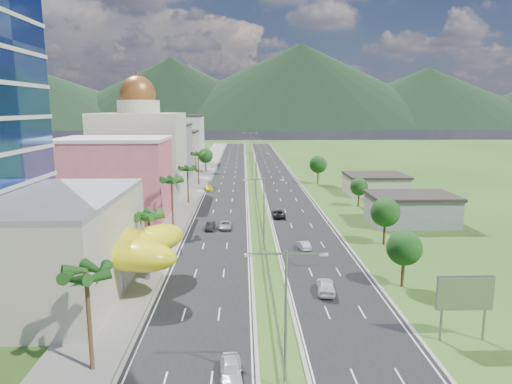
{
  "coord_description": "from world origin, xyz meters",
  "views": [
    {
      "loc": [
        -3.1,
        -56.44,
        21.12
      ],
      "look_at": [
        -0.89,
        20.26,
        7.0
      ],
      "focal_mm": 32.0,
      "sensor_mm": 36.0,
      "label": 1
    }
  ],
  "objects": [
    {
      "name": "car_silver_mid_left",
      "position": [
        -6.3,
        22.34,
        0.68
      ],
      "size": [
        2.21,
        4.67,
        1.29
      ],
      "primitive_type": "imported",
      "rotation": [
        0.0,
        0.0,
        -0.02
      ],
      "color": "#A0A2A7",
      "rests_on": "road_left"
    },
    {
      "name": "palm_tree_c",
      "position": [
        -15.5,
        22.0,
        8.5
      ],
      "size": [
        3.6,
        3.6,
        9.6
      ],
      "color": "#47301C",
      "rests_on": "ground"
    },
    {
      "name": "streetlight_median_b",
      "position": [
        0.0,
        10.0,
        6.75
      ],
      "size": [
        6.04,
        0.25,
        11.0
      ],
      "color": "gray",
      "rests_on": "ground"
    },
    {
      "name": "car_yellow_far_left",
      "position": [
        -11.95,
        60.41,
        0.77
      ],
      "size": [
        2.76,
        5.28,
        1.46
      ],
      "primitive_type": "imported",
      "rotation": [
        0.0,
        0.0,
        0.15
      ],
      "color": "gold",
      "rests_on": "road_left"
    },
    {
      "name": "pink_shophouse",
      "position": [
        -28.0,
        32.0,
        7.5
      ],
      "size": [
        20.0,
        15.0,
        15.0
      ],
      "primitive_type": "cube",
      "color": "#CF5568",
      "rests_on": "ground"
    },
    {
      "name": "leafy_tree_rc",
      "position": [
        22.0,
        40.0,
        4.37
      ],
      "size": [
        3.85,
        3.85,
        6.33
      ],
      "color": "#47301C",
      "rests_on": "ground"
    },
    {
      "name": "car_dark_far_right",
      "position": [
        3.8,
        30.66,
        0.74
      ],
      "size": [
        2.56,
        5.16,
        1.4
      ],
      "primitive_type": "imported",
      "rotation": [
        0.0,
        0.0,
        3.19
      ],
      "color": "black",
      "rests_on": "road_right"
    },
    {
      "name": "midrise_grey",
      "position": [
        -27.0,
        80.0,
        8.0
      ],
      "size": [
        16.0,
        15.0,
        16.0
      ],
      "primitive_type": "cube",
      "color": "gray",
      "rests_on": "ground"
    },
    {
      "name": "domed_building",
      "position": [
        -28.0,
        55.0,
        11.35
      ],
      "size": [
        20.0,
        20.0,
        28.7
      ],
      "color": "beige",
      "rests_on": "ground"
    },
    {
      "name": "car_dark_left",
      "position": [
        -8.94,
        21.62,
        0.7
      ],
      "size": [
        1.68,
        4.08,
        1.31
      ],
      "primitive_type": "imported",
      "rotation": [
        0.0,
        0.0,
        -0.07
      ],
      "color": "black",
      "rests_on": "road_left"
    },
    {
      "name": "leafy_tree_rd",
      "position": [
        18.0,
        70.0,
        5.58
      ],
      "size": [
        4.9,
        4.9,
        8.05
      ],
      "color": "#47301C",
      "rests_on": "ground"
    },
    {
      "name": "mountain_ridge",
      "position": [
        60.0,
        450.0,
        0.0
      ],
      "size": [
        860.0,
        140.0,
        90.0
      ],
      "primitive_type": null,
      "color": "black",
      "rests_on": "ground"
    },
    {
      "name": "streetlight_median_a",
      "position": [
        0.0,
        -25.0,
        6.75
      ],
      "size": [
        6.04,
        0.25,
        11.0
      ],
      "color": "gray",
      "rests_on": "ground"
    },
    {
      "name": "median_guardrail",
      "position": [
        0.0,
        71.99,
        0.62
      ],
      "size": [
        0.1,
        216.06,
        0.76
      ],
      "color": "gray",
      "rests_on": "ground"
    },
    {
      "name": "ground",
      "position": [
        0.0,
        0.0,
        0.0
      ],
      "size": [
        500.0,
        500.0,
        0.0
      ],
      "primitive_type": "plane",
      "color": "#2D5119",
      "rests_on": "ground"
    },
    {
      "name": "streetlight_median_e",
      "position": [
        0.0,
        140.0,
        6.75
      ],
      "size": [
        6.04,
        0.25,
        11.0
      ],
      "color": "gray",
      "rests_on": "ground"
    },
    {
      "name": "palm_tree_d",
      "position": [
        -15.5,
        45.0,
        7.54
      ],
      "size": [
        3.6,
        3.6,
        8.6
      ],
      "color": "#47301C",
      "rests_on": "ground"
    },
    {
      "name": "sidewalk_left",
      "position": [
        -17.0,
        90.0,
        0.06
      ],
      "size": [
        7.0,
        260.0,
        0.12
      ],
      "primitive_type": "cube",
      "color": "gray",
      "rests_on": "ground"
    },
    {
      "name": "palm_tree_a",
      "position": [
        -15.5,
        -22.0,
        8.02
      ],
      "size": [
        3.6,
        3.6,
        9.1
      ],
      "color": "#47301C",
      "rests_on": "ground"
    },
    {
      "name": "streetlight_median_c",
      "position": [
        0.0,
        50.0,
        6.75
      ],
      "size": [
        6.04,
        0.25,
        11.0
      ],
      "color": "gray",
      "rests_on": "ground"
    },
    {
      "name": "shed_near",
      "position": [
        28.0,
        25.0,
        2.5
      ],
      "size": [
        15.0,
        10.0,
        5.0
      ],
      "primitive_type": "cube",
      "color": "gray",
      "rests_on": "ground"
    },
    {
      "name": "car_white_near_right",
      "position": [
        6.43,
        -6.75,
        0.88
      ],
      "size": [
        2.46,
        5.09,
        1.67
      ],
      "primitive_type": "imported",
      "rotation": [
        0.0,
        0.0,
        3.04
      ],
      "color": "white",
      "rests_on": "road_right"
    },
    {
      "name": "road_left",
      "position": [
        -7.5,
        90.0,
        0.02
      ],
      "size": [
        11.0,
        260.0,
        0.04
      ],
      "primitive_type": "cube",
      "color": "black",
      "rests_on": "ground"
    },
    {
      "name": "leafy_tree_rb",
      "position": [
        19.0,
        12.0,
        5.18
      ],
      "size": [
        4.55,
        4.55,
        7.47
      ],
      "color": "#47301C",
      "rests_on": "ground"
    },
    {
      "name": "road_right",
      "position": [
        7.5,
        90.0,
        0.02
      ],
      "size": [
        11.0,
        260.0,
        0.04
      ],
      "primitive_type": "cube",
      "color": "black",
      "rests_on": "ground"
    },
    {
      "name": "shed_far",
      "position": [
        30.0,
        55.0,
        2.2
      ],
      "size": [
        14.0,
        12.0,
        4.4
      ],
      "primitive_type": "cube",
      "color": "#B8AD97",
      "rests_on": "ground"
    },
    {
      "name": "car_silver_right",
      "position": [
        6.02,
        9.77,
        0.69
      ],
      "size": [
        1.99,
        4.1,
        1.29
      ],
      "primitive_type": "imported",
      "rotation": [
        0.0,
        0.0,
        3.3
      ],
      "color": "#A9ABB1",
      "rests_on": "road_right"
    },
    {
      "name": "leafy_tree_lfar",
      "position": [
        -15.5,
        95.0,
        5.58
      ],
      "size": [
        4.9,
        4.9,
        8.05
      ],
      "color": "#47301C",
      "rests_on": "ground"
    },
    {
      "name": "car_white_near_left",
      "position": [
        -4.14,
        -23.48,
        0.77
      ],
      "size": [
        1.93,
        4.36,
        1.46
      ],
      "primitive_type": "imported",
      "rotation": [
        0.0,
        0.0,
        0.05
      ],
      "color": "silver",
      "rests_on": "road_left"
    },
    {
      "name": "billboard",
      "position": [
        17.0,
        -18.0,
        4.42
      ],
      "size": [
        5.2,
        0.35,
        6.2
      ],
      "color": "gray",
      "rests_on": "ground"
    },
    {
      "name": "palm_tree_e",
      "position": [
        -15.5,
        70.0,
        8.31
      ],
      "size": [
        3.6,
        3.6,
        9.4
      ],
      "color": "#47301C",
      "rests_on": "ground"
    },
    {
      "name": "palm_tree_b",
      "position": [
        -15.5,
        2.0,
        7.06
      ],
      "size": [
        3.6,
        3.6,
        8.1
      ],
      "color": "#47301C",
      "rests_on": "ground"
    },
    {
      "name": "midrise_beige",
      "position": [
        -27.0,
        102.0,
        6.5
      ],
      "size": [
        16.0,
        15.0,
        13.0
      ],
      "primitive_type": "cube",
      "color": "#B8AD97",
      "rests_on": "ground"
    },
    {
      "name": "streetlight_median_d",
      "position": [
        0.0,
        95.0,
        6.75
      ],
      "size": [
        6.04,
        0.25,
        11.0
      ],
      "color": "gray",
      "rests_on": "ground"
    },
    {
      "name": "motorcycle",
      "position": [
        -12.3,
        8.22,
        0.62
      ],
      "size": [
        0.74,
        1.86,
        1.16
      ],
      "primitive_type": "imported",
      "rotation": [
        0.0,
        0.0,
        0.11
      ],
      "color": "black",
      "rests_on": "road_left"
    },
    {
      "name": "lime_canopy",
      "position": [
        -20.0,
        -4.0,
        4.99
      ],
      "size": [
        18.0,
        15.0,
        7.4
      ],
      "color": "yellow",
      "rests_on": "ground"
    },
    {
      "name": "leafy_tree_ra",
      "position": [
        16.0,
        -5.0,
        4.78
      ],
      "size": [
        4.2,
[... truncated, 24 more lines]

